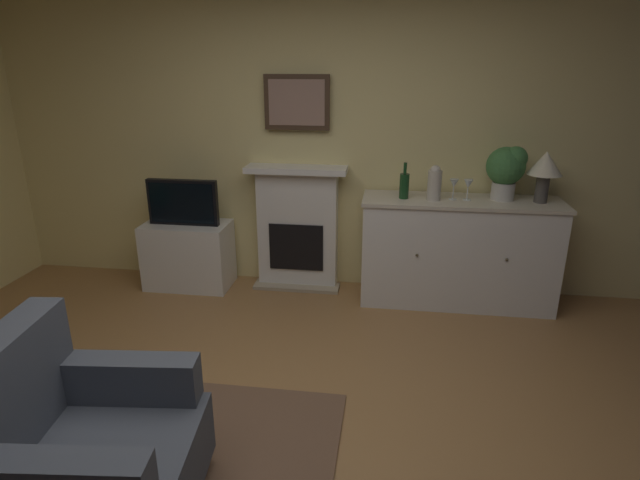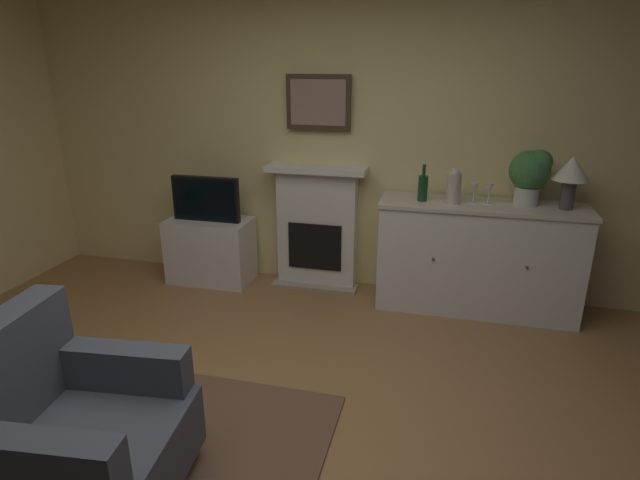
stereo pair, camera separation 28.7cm
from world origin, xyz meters
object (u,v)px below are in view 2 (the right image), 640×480
at_px(table_lamp, 572,172).
at_px(wine_glass_left, 474,188).
at_px(potted_plant_small, 531,172).
at_px(armchair, 72,434).
at_px(framed_picture, 318,102).
at_px(wine_glass_center, 489,189).
at_px(vase_decorative, 454,186).
at_px(tv_cabinet, 211,250).
at_px(fireplace_unit, 317,227).
at_px(tv_set, 206,199).
at_px(wine_bottle, 423,188).
at_px(sideboard_cabinet, 477,258).

xyz_separation_m(table_lamp, wine_glass_left, (-0.67, -0.00, -0.16)).
relative_size(potted_plant_small, armchair, 0.47).
height_order(wine_glass_left, armchair, wine_glass_left).
distance_m(framed_picture, wine_glass_center, 1.55).
height_order(framed_picture, vase_decorative, framed_picture).
bearing_deg(tv_cabinet, wine_glass_left, -0.39).
bearing_deg(fireplace_unit, vase_decorative, -11.22).
relative_size(fireplace_unit, tv_set, 1.77).
relative_size(framed_picture, wine_bottle, 1.90).
bearing_deg(sideboard_cabinet, wine_bottle, -177.30).
height_order(vase_decorative, armchair, vase_decorative).
height_order(sideboard_cabinet, armchair, armchair).
bearing_deg(armchair, framed_picture, 80.85).
height_order(wine_bottle, vase_decorative, wine_bottle).
xyz_separation_m(fireplace_unit, potted_plant_small, (1.70, -0.13, 0.61)).
height_order(wine_bottle, wine_glass_left, wine_bottle).
bearing_deg(table_lamp, armchair, -133.91).
height_order(sideboard_cabinet, wine_bottle, wine_bottle).
xyz_separation_m(framed_picture, wine_glass_left, (1.30, -0.22, -0.60)).
distance_m(framed_picture, tv_cabinet, 1.66).
relative_size(fireplace_unit, wine_glass_left, 6.67).
distance_m(table_lamp, potted_plant_small, 0.28).
xyz_separation_m(table_lamp, wine_bottle, (-1.06, -0.02, -0.17)).
height_order(wine_glass_left, potted_plant_small, potted_plant_small).
bearing_deg(wine_glass_center, vase_decorative, -170.22).
bearing_deg(fireplace_unit, framed_picture, 90.00).
distance_m(wine_glass_left, armchair, 3.12).
distance_m(wine_glass_center, vase_decorative, 0.27).
distance_m(tv_set, armchair, 2.58).
distance_m(wine_glass_left, potted_plant_small, 0.42).
bearing_deg(wine_bottle, table_lamp, 1.19).
bearing_deg(table_lamp, framed_picture, 173.56).
distance_m(wine_bottle, potted_plant_small, 0.81).
height_order(sideboard_cabinet, tv_cabinet, sideboard_cabinet).
xyz_separation_m(tv_set, potted_plant_small, (2.67, 0.05, 0.37)).
bearing_deg(wine_bottle, sideboard_cabinet, 2.70).
bearing_deg(sideboard_cabinet, armchair, -125.99).
height_order(wine_glass_center, potted_plant_small, potted_plant_small).
bearing_deg(sideboard_cabinet, vase_decorative, -167.93).
distance_m(tv_cabinet, potted_plant_small, 2.81).
relative_size(fireplace_unit, wine_bottle, 3.79).
height_order(wine_glass_center, tv_set, wine_glass_center).
height_order(tv_set, armchair, tv_set).
bearing_deg(wine_bottle, wine_glass_left, 3.19).
distance_m(vase_decorative, armchair, 2.99).
xyz_separation_m(wine_glass_center, tv_set, (-2.39, -0.00, -0.23)).
height_order(fireplace_unit, wine_glass_center, fireplace_unit).
distance_m(wine_bottle, wine_glass_left, 0.39).
bearing_deg(tv_cabinet, wine_glass_center, -0.46).
height_order(wine_bottle, wine_glass_center, wine_bottle).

